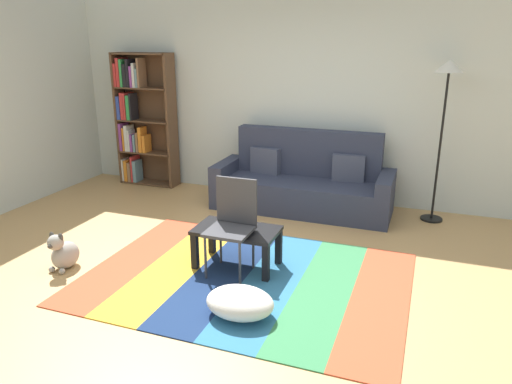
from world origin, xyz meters
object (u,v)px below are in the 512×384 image
Objects in this scene: bookshelf at (139,119)px; pouf at (240,303)px; standing_lamp at (447,88)px; tv_remote at (232,226)px; dog at (64,253)px; coffee_table at (237,235)px; couch at (303,183)px; folding_chair at (233,218)px.

pouf is (2.79, -2.95, -0.86)m from bookshelf.
tv_remote is (-1.82, -1.96, -1.18)m from standing_lamp.
pouf is at bearing -5.91° from dog.
pouf is 0.98m from tv_remote.
pouf is at bearing -66.27° from coffee_table.
standing_lamp reaches higher than couch.
bookshelf is (-2.60, 0.28, 0.65)m from couch.
tv_remote is (-0.06, 0.02, 0.08)m from coffee_table.
coffee_table is 0.10m from tv_remote.
tv_remote is (2.38, -2.11, -0.58)m from bookshelf.
coffee_table is at bearing -131.50° from standing_lamp.
pouf is at bearing -19.92° from folding_chair.
folding_chair reaches higher than tv_remote.
bookshelf reaches higher than dog.
tv_remote is (1.50, 0.64, 0.25)m from dog.
couch is 1.84m from tv_remote.
tv_remote is 0.17× the size of folding_chair.
dog is 0.21× the size of standing_lamp.
dog is (-1.72, -2.47, -0.18)m from couch.
bookshelf reaches higher than pouf.
coffee_table is 0.22m from folding_chair.
dog reaches higher than pouf.
pouf is 1.40× the size of dog.
folding_chair is at bearing -94.90° from couch.
bookshelf is at bearing -178.64° from folding_chair.
tv_remote reaches higher than pouf.
coffee_table is 5.33× the size of tv_remote.
coffee_table is (2.44, -2.13, -0.66)m from bookshelf.
tv_remote is (-0.22, -1.83, 0.07)m from couch.
couch reaches higher than tv_remote.
folding_chair is (-0.36, 0.73, 0.41)m from pouf.
couch is at bearing -6.19° from bookshelf.
standing_lamp reaches higher than pouf.
coffee_table is at bearing 113.73° from pouf.
coffee_table is at bearing -41.20° from bookshelf.
dog is 1.65m from tv_remote.
folding_chair is (0.05, -0.11, 0.13)m from tv_remote.
pouf is (0.36, -0.81, -0.20)m from coffee_table.
coffee_table is 1.44× the size of pouf.
tv_remote is at bearing -41.57° from bookshelf.
bookshelf reaches higher than coffee_table.
tv_remote reaches higher than dog.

